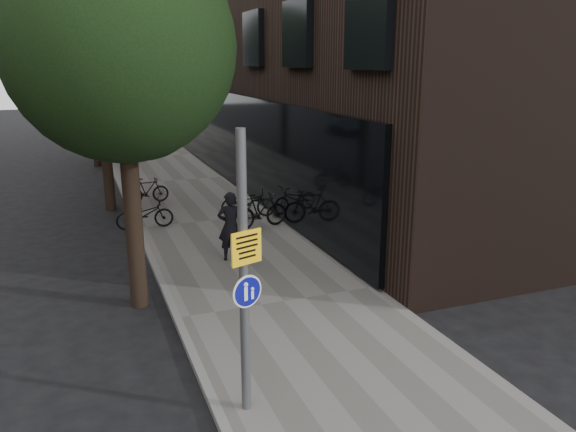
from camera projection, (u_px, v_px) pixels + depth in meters
name	position (u px, v px, depth m)	size (l,w,h in m)	color
ground	(343.00, 392.00, 8.85)	(120.00, 120.00, 0.00)	black
sidewalk	(211.00, 222.00, 17.92)	(4.50, 60.00, 0.12)	slate
curb_edge	(139.00, 229.00, 17.14)	(0.15, 60.00, 0.13)	slate
street_tree_near	(124.00, 57.00, 10.79)	(4.40, 4.40, 7.50)	black
street_tree_mid	(100.00, 58.00, 18.43)	(5.00, 5.00, 7.80)	black
street_tree_far	(90.00, 59.00, 26.53)	(5.00, 5.00, 7.80)	black
signpost	(244.00, 276.00, 7.70)	(0.46, 0.17, 4.10)	#595B5E
pedestrian	(231.00, 226.00, 14.14)	(0.65, 0.43, 1.78)	black
parked_bike_facade_near	(248.00, 203.00, 18.25)	(0.61, 1.76, 0.93)	black
parked_bike_facade_far	(260.00, 211.00, 16.97)	(0.51, 1.81, 1.09)	black
parked_bike_curb_near	(145.00, 214.00, 16.94)	(0.59, 1.70, 0.89)	black
parked_bike_curb_far	(147.00, 190.00, 19.97)	(0.43, 1.53, 0.92)	black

